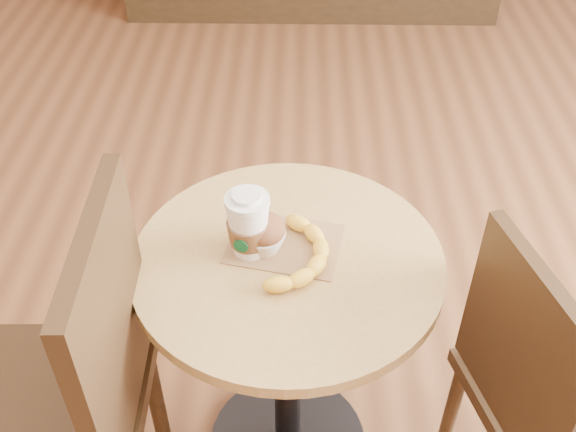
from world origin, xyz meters
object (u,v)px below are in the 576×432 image
(cafe_table, at_px, (288,325))
(muffin, at_px, (264,234))
(chair_left, at_px, (66,398))
(coffee_cup, at_px, (248,227))
(chair_right, at_px, (548,398))
(banana, at_px, (300,253))

(cafe_table, relative_size, muffin, 7.84)
(chair_left, distance_m, coffee_cup, 0.52)
(chair_right, xyz_separation_m, banana, (-0.55, 0.16, 0.27))
(chair_right, relative_size, coffee_cup, 5.76)
(banana, bearing_deg, coffee_cup, -175.55)
(chair_left, relative_size, chair_right, 1.14)
(chair_right, height_order, coffee_cup, coffee_cup)
(chair_left, bearing_deg, muffin, 121.41)
(muffin, bearing_deg, chair_right, -17.37)
(cafe_table, height_order, coffee_cup, coffee_cup)
(banana, bearing_deg, chair_left, -137.66)
(cafe_table, relative_size, chair_left, 0.73)
(chair_left, relative_size, muffin, 10.76)
(chair_left, bearing_deg, banana, 113.93)
(cafe_table, relative_size, chair_right, 0.83)
(chair_left, xyz_separation_m, chair_right, (1.03, 0.06, -0.07))
(chair_right, bearing_deg, muffin, 56.62)
(chair_left, bearing_deg, chair_right, 92.15)
(banana, bearing_deg, cafe_table, 178.27)
(cafe_table, distance_m, chair_left, 0.51)
(cafe_table, distance_m, coffee_cup, 0.31)
(chair_left, height_order, chair_right, chair_left)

